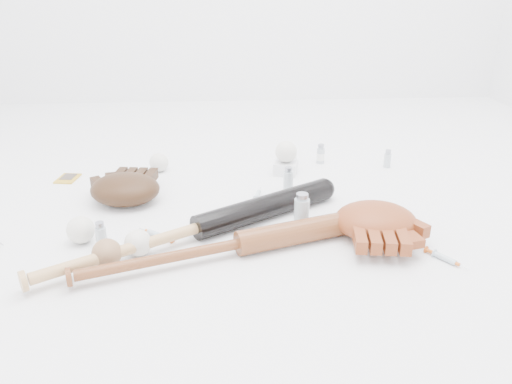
{
  "coord_description": "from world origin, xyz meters",
  "views": [
    {
      "loc": [
        -0.05,
        -1.32,
        0.66
      ],
      "look_at": [
        0.04,
        0.05,
        0.06
      ],
      "focal_mm": 35.0,
      "sensor_mm": 36.0,
      "label": 1
    }
  ],
  "objects": [
    {
      "name": "bat_dark",
      "position": [
        -0.13,
        -0.12,
        0.03
      ],
      "size": [
        0.85,
        0.56,
        0.07
      ],
      "primitive_type": null,
      "rotation": [
        0.0,
        0.0,
        0.55
      ],
      "color": "black",
      "rests_on": "ground"
    },
    {
      "name": "bat_wood",
      "position": [
        -0.02,
        -0.21,
        0.03
      ],
      "size": [
        0.86,
        0.34,
        0.07
      ],
      "primitive_type": null,
      "rotation": [
        0.0,
        0.0,
        0.32
      ],
      "color": "brown",
      "rests_on": "ground"
    },
    {
      "name": "glove_dark",
      "position": [
        -0.37,
        0.14,
        0.05
      ],
      "size": [
        0.29,
        0.29,
        0.09
      ],
      "primitive_type": null,
      "rotation": [
        0.0,
        0.0,
        -0.14
      ],
      "color": "#311C0D",
      "rests_on": "ground"
    },
    {
      "name": "glove_tan",
      "position": [
        0.35,
        -0.13,
        0.05
      ],
      "size": [
        0.3,
        0.3,
        0.1
      ],
      "primitive_type": null,
      "rotation": [
        0.0,
        0.0,
        3.0
      ],
      "color": "brown",
      "rests_on": "ground"
    },
    {
      "name": "trading_card",
      "position": [
        -0.61,
        0.34,
        0.0
      ],
      "size": [
        0.08,
        0.1,
        0.01
      ],
      "primitive_type": "cube",
      "rotation": [
        0.0,
        0.0,
        -0.15
      ],
      "color": "#B98D21",
      "rests_on": "ground"
    },
    {
      "name": "pedestal",
      "position": [
        0.16,
        0.35,
        0.02
      ],
      "size": [
        0.1,
        0.1,
        0.04
      ],
      "primitive_type": "cube",
      "rotation": [
        0.0,
        0.0,
        -0.28
      ],
      "color": "white",
      "rests_on": "ground"
    },
    {
      "name": "baseball_on_pedestal",
      "position": [
        0.16,
        0.35,
        0.08
      ],
      "size": [
        0.08,
        0.08,
        0.08
      ],
      "primitive_type": "sphere",
      "color": "silver",
      "rests_on": "pedestal"
    },
    {
      "name": "baseball_left",
      "position": [
        -0.28,
        -0.19,
        0.03
      ],
      "size": [
        0.07,
        0.07,
        0.07
      ],
      "primitive_type": "sphere",
      "color": "silver",
      "rests_on": "ground"
    },
    {
      "name": "baseball_upper",
      "position": [
        -0.29,
        0.4,
        0.03
      ],
      "size": [
        0.07,
        0.07,
        0.07
      ],
      "primitive_type": "sphere",
      "color": "silver",
      "rests_on": "ground"
    },
    {
      "name": "baseball_mid",
      "position": [
        -0.44,
        -0.12,
        0.04
      ],
      "size": [
        0.07,
        0.07,
        0.07
      ],
      "primitive_type": "sphere",
      "color": "silver",
      "rests_on": "ground"
    },
    {
      "name": "baseball_aged",
      "position": [
        -0.35,
        -0.24,
        0.04
      ],
      "size": [
        0.07,
        0.07,
        0.07
      ],
      "primitive_type": "sphere",
      "color": "#926846",
      "rests_on": "ground"
    },
    {
      "name": "syringe_1",
      "position": [
        -0.24,
        -0.1,
        0.01
      ],
      "size": [
        0.12,
        0.1,
        0.02
      ],
      "primitive_type": null,
      "rotation": [
        0.0,
        0.0,
        2.49
      ],
      "color": "#ADBCC6",
      "rests_on": "ground"
    },
    {
      "name": "syringe_2",
      "position": [
        0.05,
        0.15,
        0.01
      ],
      "size": [
        0.05,
        0.13,
        0.02
      ],
      "primitive_type": null,
      "rotation": [
        0.0,
        0.0,
        1.35
      ],
      "color": "#ADBCC6",
      "rests_on": "ground"
    },
    {
      "name": "syringe_3",
      "position": [
        0.49,
        -0.27,
        0.01
      ],
      "size": [
        0.09,
        0.12,
        0.02
      ],
      "primitive_type": null,
      "rotation": [
        0.0,
        0.0,
        -0.97
      ],
      "color": "#ADBCC6",
      "rests_on": "ground"
    },
    {
      "name": "vial_0",
      "position": [
        0.2,
        0.43,
        0.04
      ],
      "size": [
        0.03,
        0.03,
        0.07
      ],
      "primitive_type": "cylinder",
      "color": "#AAB4BB",
      "rests_on": "ground"
    },
    {
      "name": "vial_1",
      "position": [
        0.31,
        0.45,
        0.04
      ],
      "size": [
        0.03,
        0.03,
        0.07
      ],
      "primitive_type": "cylinder",
      "color": "#AAB4BB",
      "rests_on": "ground"
    },
    {
      "name": "vial_2",
      "position": [
        0.15,
        0.2,
        0.04
      ],
      "size": [
        0.03,
        0.03,
        0.08
      ],
      "primitive_type": "cylinder",
      "color": "#AAB4BB",
      "rests_on": "ground"
    },
    {
      "name": "vial_3",
      "position": [
        0.16,
        -0.06,
        0.05
      ],
      "size": [
        0.04,
        0.04,
        0.1
      ],
      "primitive_type": "cylinder",
      "color": "#AAB4BB",
      "rests_on": "ground"
    },
    {
      "name": "vial_4",
      "position": [
        -0.38,
        -0.14,
        0.04
      ],
      "size": [
        0.03,
        0.03,
        0.07
      ],
      "primitive_type": "cylinder",
      "color": "#AAB4BB",
      "rests_on": "ground"
    },
    {
      "name": "vial_5",
      "position": [
        0.55,
        0.39,
        0.03
      ],
      "size": [
        0.03,
        0.03,
        0.07
      ],
      "primitive_type": "cylinder",
      "color": "#AAB4BB",
      "rests_on": "ground"
    }
  ]
}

